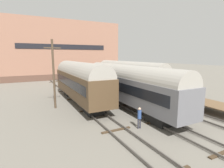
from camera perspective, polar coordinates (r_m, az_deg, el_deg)
ground_plane at (r=19.31m, az=8.68°, el=-9.16°), size 200.00×200.00×0.00m
track_left at (r=17.21m, az=-3.45°, el=-10.89°), size 2.60×60.00×0.26m
track_middle at (r=19.27m, az=8.69°, el=-8.76°), size 2.60×60.00×0.26m
track_right at (r=22.01m, az=18.05°, el=-6.83°), size 2.60×60.00×0.26m
train_car_grey at (r=20.76m, az=4.66°, el=0.37°), size 2.87×18.30×5.02m
train_car_brown at (r=22.90m, az=-10.46°, el=1.37°), size 3.07×15.24×5.29m
train_car_maroon at (r=28.82m, az=4.92°, el=3.03°), size 2.84×17.45×5.18m
station_platform at (r=23.77m, az=23.29°, el=-4.12°), size 3.03×12.33×0.96m
bench at (r=23.49m, az=23.29°, el=-2.86°), size 1.40×0.40×0.91m
person_worker at (r=14.94m, az=8.94°, el=-10.23°), size 0.32×0.32×1.82m
utility_pole at (r=20.91m, az=-18.51°, el=3.36°), size 1.80×0.24×7.86m
warehouse_building at (r=52.38m, az=-16.81°, el=10.41°), size 30.78×13.08×15.02m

